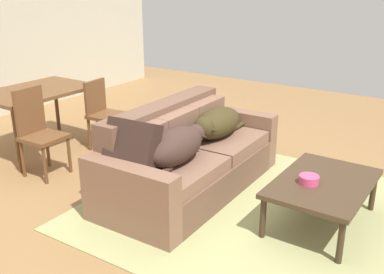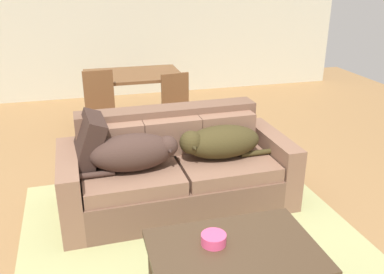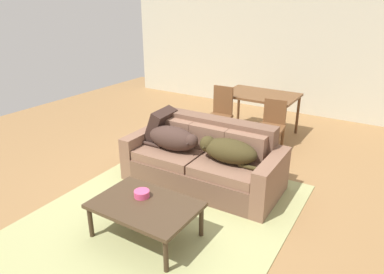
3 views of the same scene
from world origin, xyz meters
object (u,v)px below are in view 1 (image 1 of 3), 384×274
Objects in this scene: dog_on_right_cushion at (216,123)px; dining_chair_near_right at (103,111)px; dog_on_left_cushion at (176,146)px; bowl_on_coffee_table at (309,180)px; couch at (187,158)px; dining_table at (36,95)px; coffee_table at (323,186)px; dining_chair_near_left at (38,129)px; throw_pillow_by_left_arm at (131,148)px.

dog_on_right_cushion is 1.63m from dining_chair_near_right.
bowl_on_coffee_table is at bearing -73.54° from dog_on_left_cushion.
couch reaches higher than dog_on_left_cushion.
coffee_table is at bearing -87.04° from dining_table.
dining_table is 1.52× the size of dining_chair_near_right.
coffee_table is at bearing -79.99° from dining_chair_near_left.
dining_chair_near_left is at bearing 109.39° from couch.
couch is at bearing -87.30° from dining_table.
throw_pillow_by_left_arm is 2.85× the size of bowl_on_coffee_table.
throw_pillow_by_left_arm is (-0.76, 0.04, 0.35)m from couch.
dining_chair_near_right is (0.41, 2.78, 0.03)m from bowl_on_coffee_table.
dining_table is (-0.10, 2.14, 0.36)m from couch.
throw_pillow_by_left_arm is 0.37× the size of dining_table.
dining_chair_near_right reaches higher than dog_on_left_cushion.
dog_on_left_cushion is 0.68× the size of dining_table.
dining_chair_near_left is at bearing -127.62° from dining_table.
dog_on_right_cushion is 1.87× the size of throw_pillow_by_left_arm.
coffee_table is (0.84, -1.39, -0.31)m from throw_pillow_by_left_arm.
throw_pillow_by_left_arm is at bearing -133.89° from dining_chair_near_right.
throw_pillow_by_left_arm reaches higher than bowl_on_coffee_table.
dining_table reaches higher than coffee_table.
dining_chair_near_right reaches higher than dog_on_right_cushion.
dining_chair_near_right is at bearing 64.02° from dog_on_left_cushion.
throw_pillow_by_left_arm is at bearing 175.65° from couch.
dining_chair_near_right reaches higher than coffee_table.
couch reaches higher than dining_table.
dog_on_left_cushion reaches higher than dining_table.
bowl_on_coffee_table reaches higher than coffee_table.
dining_table is 0.82m from dining_chair_near_right.
dining_chair_near_right is at bearing 52.31° from throw_pillow_by_left_arm.
dining_chair_near_right is at bearing -3.38° from dining_chair_near_left.
throw_pillow_by_left_arm is 0.50× the size of dining_chair_near_left.
throw_pillow_by_left_arm is 0.44× the size of coffee_table.
throw_pillow_by_left_arm reaches higher than dining_chair_near_right.
couch is 0.84m from throw_pillow_by_left_arm.
dining_chair_near_right is at bearing -52.67° from dining_table.
dining_table is at bearing 81.48° from dog_on_left_cushion.
dining_table is (-0.49, 2.25, 0.08)m from dog_on_right_cushion.
dining_chair_near_left is at bearing 95.00° from dog_on_left_cushion.
throw_pillow_by_left_arm reaches higher than dog_on_right_cushion.
dog_on_left_cushion is (-0.39, -0.16, 0.29)m from couch.
throw_pillow_by_left_arm is 1.51m from bowl_on_coffee_table.
dog_on_left_cushion is at bearing 107.84° from bowl_on_coffee_table.
couch is 1.95× the size of coffee_table.
dog_on_right_cushion is at bearing -7.16° from throw_pillow_by_left_arm.
couch is 1.57m from dining_chair_near_right.
dining_table is at bearing 91.32° from couch.
bowl_on_coffee_table is 0.18× the size of dining_chair_near_left.
couch reaches higher than dog_on_right_cushion.
dog_on_left_cushion is at bearing -177.26° from dog_on_right_cushion.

